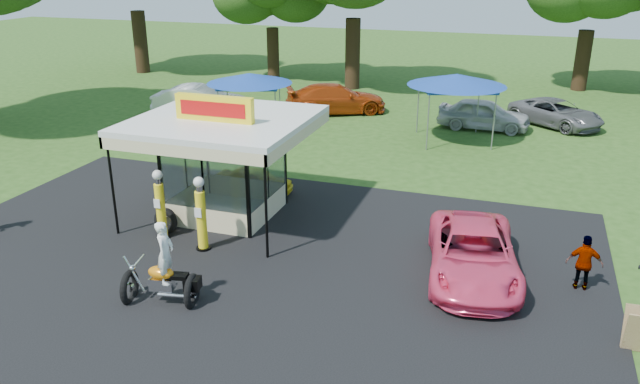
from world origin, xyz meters
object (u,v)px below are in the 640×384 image
Objects in this scene: a_frame_sign at (638,331)px; gas_station_kiosk at (225,165)px; tent_west at (249,79)px; gas_pump_right at (201,216)px; spectator_east_b at (584,263)px; motorcycle at (164,271)px; pink_sedan at (473,253)px; bg_car_d at (556,113)px; bg_car_a at (200,101)px; bg_car_b at (336,99)px; kiosk_car at (255,180)px; bg_car_c at (484,114)px; tent_east at (457,80)px; gas_pump_left at (160,207)px.

gas_station_kiosk is at bearing 159.38° from a_frame_sign.
gas_station_kiosk is at bearing -69.63° from tent_west.
spectator_east_b is (10.52, 1.10, -0.33)m from gas_pump_right.
motorcycle is 0.46× the size of pink_sedan.
bg_car_d is (2.34, 17.62, -0.02)m from pink_sedan.
gas_station_kiosk is at bearing -158.67° from bg_car_a.
spectator_east_b is 0.28× the size of bg_car_b.
spectator_east_b reaches higher than kiosk_car.
pink_sedan is 1.21× the size of tent_west.
kiosk_car is 0.63× the size of bg_car_c.
motorcycle is at bearing -105.90° from tent_east.
gas_pump_left is 2.21× the size of a_frame_sign.
a_frame_sign is at bearing -18.58° from gas_station_kiosk.
spectator_east_b reaches higher than bg_car_c.
gas_pump_left is 0.47× the size of bg_car_d.
spectator_east_b is 20.32m from bg_car_b.
tent_west is at bearing 102.19° from gas_pump_left.
tent_east reaches higher than tent_west.
gas_station_kiosk is 11.20m from spectator_east_b.
tent_west reaches higher than motorcycle.
tent_west is (-14.27, -5.96, 1.94)m from bg_car_d.
spectator_east_b is (9.93, 4.06, -0.13)m from motorcycle.
gas_pump_right is at bearing -170.95° from bg_car_d.
gas_pump_left is 1.45× the size of spectator_east_b.
gas_pump_right reaches higher than motorcycle.
bg_car_a is 1.22× the size of tent_west.
gas_pump_right is at bearing 171.08° from a_frame_sign.
pink_sedan is 17.77m from bg_car_d.
bg_car_b reaches higher than bg_car_c.
tent_west reaches higher than a_frame_sign.
bg_car_d is at bearing -59.92° from bg_car_c.
gas_station_kiosk reaches higher than tent_west.
gas_pump_right reaches higher than spectator_east_b.
motorcycle is 16.35m from tent_west.
motorcycle is 0.56× the size of tent_west.
spectator_east_b is at bearing -136.96° from bg_car_a.
bg_car_c is at bearing 63.55° from gas_pump_left.
bg_car_c is at bearing 103.11° from a_frame_sign.
a_frame_sign is at bearing -3.37° from motorcycle.
tent_west is at bearing 136.37° from a_frame_sign.
gas_pump_right reaches higher than bg_car_a.
bg_car_c is 1.00× the size of tent_east.
bg_car_c is (7.14, 11.86, 0.28)m from kiosk_car.
gas_pump_left is 12.11m from spectator_east_b.
gas_station_kiosk is at bearing 101.25° from gas_pump_right.
pink_sedan is 13.57m from tent_east.
kiosk_car is (1.03, 4.57, -0.60)m from gas_pump_left.
kiosk_car is at bearing -122.86° from tent_east.
bg_car_d reaches higher than kiosk_car.
gas_station_kiosk reaches higher than spectator_east_b.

